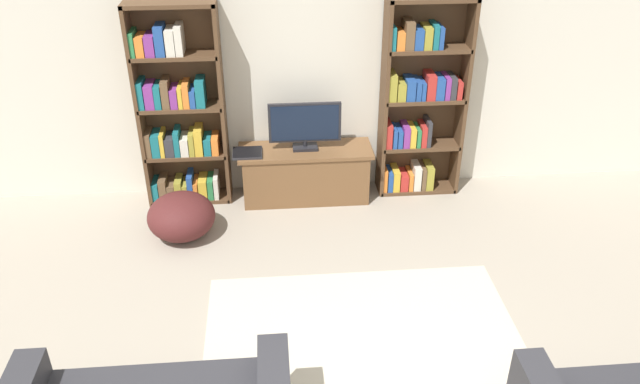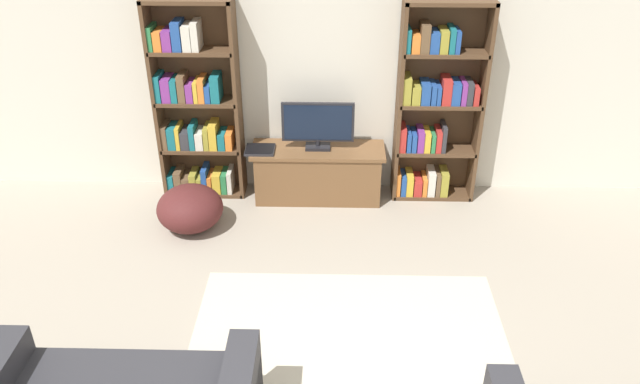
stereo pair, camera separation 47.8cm
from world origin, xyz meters
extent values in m
cube|color=silver|center=(0.00, 4.23, 1.30)|extent=(8.80, 0.06, 2.60)
cube|color=#513823|center=(-1.60, 4.03, 0.98)|extent=(0.04, 0.30, 1.95)
cube|color=#513823|center=(-0.83, 4.03, 0.98)|extent=(0.04, 0.30, 1.95)
cube|color=#513823|center=(-1.22, 4.16, 0.98)|extent=(0.80, 0.04, 1.95)
cube|color=#513823|center=(-1.22, 4.03, 1.93)|extent=(0.80, 0.30, 0.04)
cube|color=#513823|center=(-1.22, 4.03, 0.02)|extent=(0.77, 0.30, 0.04)
cube|color=#196B75|center=(-1.55, 4.02, 0.13)|extent=(0.06, 0.24, 0.19)
cube|color=brown|center=(-1.48, 4.02, 0.15)|extent=(0.07, 0.24, 0.22)
cube|color=brown|center=(-1.40, 4.02, 0.12)|extent=(0.07, 0.24, 0.16)
cube|color=#9E9333|center=(-1.33, 4.02, 0.14)|extent=(0.07, 0.24, 0.20)
cube|color=#9E9333|center=(-1.26, 4.02, 0.12)|extent=(0.05, 0.24, 0.16)
cube|color=#234C99|center=(-1.21, 4.02, 0.16)|extent=(0.05, 0.24, 0.26)
cube|color=orange|center=(-1.16, 4.02, 0.13)|extent=(0.04, 0.24, 0.18)
cube|color=gold|center=(-1.09, 4.02, 0.14)|extent=(0.08, 0.24, 0.20)
cube|color=#2D7F47|center=(-1.01, 4.02, 0.14)|extent=(0.05, 0.24, 0.20)
cube|color=silver|center=(-0.96, 4.02, 0.15)|extent=(0.04, 0.24, 0.23)
cube|color=#513823|center=(-1.22, 4.03, 0.51)|extent=(0.77, 0.30, 0.04)
cube|color=brown|center=(-1.55, 4.02, 0.64)|extent=(0.05, 0.24, 0.23)
cube|color=#196B75|center=(-1.48, 4.02, 0.63)|extent=(0.08, 0.24, 0.22)
cube|color=gold|center=(-1.42, 4.02, 0.64)|extent=(0.04, 0.24, 0.22)
cube|color=#333338|center=(-1.36, 4.02, 0.61)|extent=(0.08, 0.24, 0.18)
cube|color=#196B75|center=(-1.29, 4.02, 0.65)|extent=(0.05, 0.24, 0.24)
cube|color=silver|center=(-1.22, 4.02, 0.61)|extent=(0.07, 0.24, 0.17)
cube|color=#9E9333|center=(-1.15, 4.02, 0.63)|extent=(0.05, 0.24, 0.22)
cube|color=gold|center=(-1.08, 4.02, 0.65)|extent=(0.07, 0.24, 0.26)
cube|color=#196B75|center=(-1.00, 4.02, 0.60)|extent=(0.07, 0.24, 0.16)
cube|color=orange|center=(-0.93, 4.02, 0.61)|extent=(0.06, 0.24, 0.17)
cube|color=#513823|center=(-1.22, 4.03, 0.99)|extent=(0.77, 0.30, 0.04)
cube|color=#196B75|center=(-1.55, 4.02, 1.14)|extent=(0.05, 0.24, 0.25)
cube|color=#7F338C|center=(-1.48, 4.02, 1.12)|extent=(0.08, 0.24, 0.22)
cube|color=#196B75|center=(-1.40, 4.02, 1.12)|extent=(0.06, 0.24, 0.21)
cube|color=brown|center=(-1.33, 4.02, 1.14)|extent=(0.07, 0.24, 0.25)
cube|color=#7F338C|center=(-1.26, 4.02, 1.10)|extent=(0.07, 0.24, 0.18)
cube|color=gold|center=(-1.20, 4.02, 1.11)|extent=(0.04, 0.24, 0.20)
cube|color=orange|center=(-1.15, 4.02, 1.12)|extent=(0.06, 0.24, 0.22)
cube|color=#234C99|center=(-1.09, 4.02, 1.09)|extent=(0.05, 0.24, 0.16)
cube|color=#196B75|center=(-1.02, 4.02, 1.14)|extent=(0.08, 0.24, 0.25)
cube|color=#513823|center=(-1.22, 4.03, 1.48)|extent=(0.77, 0.30, 0.04)
cube|color=#2D7F47|center=(-1.56, 4.02, 1.61)|extent=(0.04, 0.24, 0.22)
cube|color=orange|center=(-1.50, 4.02, 1.59)|extent=(0.07, 0.24, 0.18)
cube|color=#7F338C|center=(-1.41, 4.02, 1.59)|extent=(0.08, 0.24, 0.18)
cube|color=#234C99|center=(-1.32, 4.02, 1.63)|extent=(0.08, 0.24, 0.26)
cube|color=silver|center=(-1.23, 4.02, 1.61)|extent=(0.08, 0.24, 0.23)
cube|color=silver|center=(-1.16, 4.02, 1.63)|extent=(0.06, 0.24, 0.26)
cube|color=#513823|center=(0.69, 4.03, 0.98)|extent=(0.04, 0.30, 1.95)
cube|color=#513823|center=(1.46, 4.03, 0.98)|extent=(0.04, 0.30, 1.95)
cube|color=#513823|center=(1.08, 4.16, 0.98)|extent=(0.80, 0.04, 1.95)
cube|color=#513823|center=(1.08, 4.03, 0.02)|extent=(0.77, 0.30, 0.04)
cube|color=orange|center=(0.73, 4.02, 0.16)|extent=(0.04, 0.24, 0.24)
cube|color=#234C99|center=(0.79, 4.02, 0.14)|extent=(0.05, 0.24, 0.20)
cube|color=gold|center=(0.85, 4.02, 0.14)|extent=(0.07, 0.24, 0.22)
cube|color=#B72D28|center=(0.93, 4.02, 0.12)|extent=(0.08, 0.24, 0.17)
cube|color=orange|center=(1.00, 4.02, 0.13)|extent=(0.04, 0.24, 0.18)
cube|color=silver|center=(1.06, 4.02, 0.16)|extent=(0.07, 0.24, 0.25)
cube|color=brown|center=(1.13, 4.02, 0.15)|extent=(0.04, 0.24, 0.23)
cube|color=#9E9333|center=(1.19, 4.02, 0.16)|extent=(0.07, 0.24, 0.25)
cube|color=#513823|center=(1.08, 4.03, 0.51)|extent=(0.77, 0.30, 0.04)
cube|color=#B72D28|center=(0.74, 4.02, 0.64)|extent=(0.06, 0.24, 0.24)
cube|color=#234C99|center=(0.81, 4.02, 0.62)|extent=(0.04, 0.24, 0.19)
cube|color=#234C99|center=(0.86, 4.02, 0.61)|extent=(0.05, 0.24, 0.18)
cube|color=#7F338C|center=(0.92, 4.02, 0.63)|extent=(0.06, 0.24, 0.21)
cube|color=gold|center=(0.98, 4.02, 0.62)|extent=(0.06, 0.24, 0.19)
cube|color=#2D7F47|center=(1.04, 4.02, 0.61)|extent=(0.04, 0.24, 0.18)
cube|color=#B72D28|center=(1.09, 4.02, 0.63)|extent=(0.05, 0.24, 0.21)
cube|color=#333338|center=(1.14, 4.02, 0.65)|extent=(0.04, 0.24, 0.26)
cube|color=#513823|center=(1.08, 4.03, 0.99)|extent=(0.77, 0.30, 0.04)
cube|color=#9E9333|center=(0.75, 4.02, 1.14)|extent=(0.08, 0.24, 0.25)
cube|color=#9E9333|center=(0.84, 4.02, 1.10)|extent=(0.08, 0.24, 0.17)
cube|color=#234C99|center=(0.93, 4.02, 1.11)|extent=(0.08, 0.24, 0.20)
cube|color=#234C99|center=(1.00, 4.02, 1.10)|extent=(0.05, 0.24, 0.18)
cube|color=#234C99|center=(1.05, 4.02, 1.10)|extent=(0.04, 0.24, 0.17)
cube|color=#B72D28|center=(1.12, 4.02, 1.13)|extent=(0.08, 0.24, 0.24)
cube|color=#234C99|center=(1.20, 4.02, 1.11)|extent=(0.08, 0.24, 0.21)
cube|color=#7F338C|center=(1.28, 4.02, 1.12)|extent=(0.05, 0.24, 0.21)
cube|color=#333338|center=(1.33, 4.02, 1.12)|extent=(0.05, 0.24, 0.21)
cube|color=#B72D28|center=(1.39, 4.02, 1.10)|extent=(0.05, 0.24, 0.17)
cube|color=#513823|center=(1.08, 4.03, 1.48)|extent=(0.77, 0.30, 0.04)
cube|color=#196B75|center=(0.73, 4.02, 1.60)|extent=(0.04, 0.24, 0.21)
cube|color=orange|center=(0.80, 4.02, 1.58)|extent=(0.07, 0.24, 0.16)
cube|color=brown|center=(0.88, 4.02, 1.63)|extent=(0.08, 0.24, 0.25)
cube|color=#234C99|center=(0.96, 4.02, 1.59)|extent=(0.08, 0.24, 0.18)
cube|color=#9E9333|center=(1.05, 4.02, 1.60)|extent=(0.07, 0.24, 0.20)
cube|color=#196B75|center=(1.12, 4.02, 1.61)|extent=(0.05, 0.24, 0.22)
cube|color=#234C99|center=(1.17, 4.02, 1.60)|extent=(0.04, 0.24, 0.20)
cube|color=brown|center=(-0.07, 3.95, 0.25)|extent=(1.22, 0.42, 0.51)
cube|color=brown|center=(-0.07, 3.95, 0.52)|extent=(1.30, 0.45, 0.04)
cube|color=black|center=(-0.07, 3.96, 0.56)|extent=(0.24, 0.16, 0.03)
cylinder|color=black|center=(-0.07, 3.96, 0.60)|extent=(0.04, 0.04, 0.05)
cube|color=black|center=(-0.07, 3.96, 0.82)|extent=(0.69, 0.04, 0.39)
cube|color=black|center=(-0.07, 3.94, 0.82)|extent=(0.64, 0.00, 0.35)
cube|color=#28282D|center=(-0.62, 3.88, 0.55)|extent=(0.28, 0.25, 0.02)
cube|color=black|center=(-0.62, 3.88, 0.57)|extent=(0.27, 0.24, 0.00)
cube|color=beige|center=(0.21, 1.71, 0.01)|extent=(2.29, 1.86, 0.02)
ellipsoid|color=#4C1E1E|center=(-1.23, 3.35, 0.21)|extent=(0.61, 0.61, 0.41)
camera|label=1|loc=(-0.39, -1.48, 3.20)|focal=35.00mm
camera|label=2|loc=(0.09, -1.49, 3.20)|focal=35.00mm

